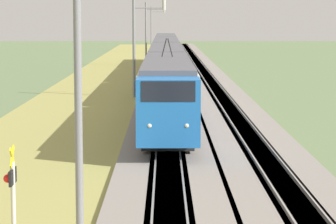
{
  "coord_description": "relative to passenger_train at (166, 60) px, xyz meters",
  "views": [
    {
      "loc": [
        -13.94,
        0.14,
        6.43
      ],
      "look_at": [
        20.67,
        0.0,
        2.28
      ],
      "focal_mm": 85.0,
      "sensor_mm": 36.0,
      "label": 1
    }
  ],
  "objects": [
    {
      "name": "track_main",
      "position": [
        -10.68,
        0.0,
        -2.28
      ],
      "size": [
        240.0,
        1.57,
        0.45
      ],
      "color": "#4C4238",
      "rests_on": "ground"
    },
    {
      "name": "catenary_mast_near",
      "position": [
        -52.53,
        2.5,
        1.63
      ],
      "size": [
        0.22,
        2.56,
        7.87
      ],
      "color": "slate",
      "rests_on": "ground"
    },
    {
      "name": "ballast_adjacent",
      "position": [
        -10.68,
        -4.22,
        -2.29
      ],
      "size": [
        240.0,
        4.4,
        0.3
      ],
      "color": "gray",
      "rests_on": "ground"
    },
    {
      "name": "catenary_mast_mid",
      "position": [
        -12.09,
        2.5,
        1.72
      ],
      "size": [
        0.22,
        2.56,
        8.04
      ],
      "color": "slate",
      "rests_on": "ground"
    },
    {
      "name": "catenary_mast_far",
      "position": [
        28.35,
        2.5,
        1.86
      ],
      "size": [
        0.22,
        2.56,
        8.31
      ],
      "color": "slate",
      "rests_on": "ground"
    },
    {
      "name": "catenary_mast_distant",
      "position": [
        68.79,
        2.5,
        1.84
      ],
      "size": [
        0.22,
        2.56,
        8.27
      ],
      "color": "slate",
      "rests_on": "ground"
    },
    {
      "name": "grass_verge",
      "position": [
        -10.68,
        5.69,
        -2.38
      ],
      "size": [
        240.0,
        9.55,
        0.12
      ],
      "color": "#99934C",
      "rests_on": "ground"
    },
    {
      "name": "passenger_train",
      "position": [
        0.0,
        0.0,
        0.0
      ],
      "size": [
        83.56,
        2.83,
        5.19
      ],
      "rotation": [
        0.0,
        0.0,
        3.14
      ],
      "color": "blue",
      "rests_on": "ground"
    },
    {
      "name": "ballast_main",
      "position": [
        -10.68,
        0.0,
        -2.29
      ],
      "size": [
        240.0,
        4.4,
        0.3
      ],
      "color": "gray",
      "rests_on": "ground"
    },
    {
      "name": "track_adjacent",
      "position": [
        -10.68,
        -4.22,
        -2.28
      ],
      "size": [
        240.0,
        1.57,
        0.45
      ],
      "color": "#4C4238",
      "rests_on": "ground"
    },
    {
      "name": "crossing_signal_aux",
      "position": [
        -56.54,
        3.68,
        -0.32
      ],
      "size": [
        0.7,
        0.23,
        3.47
      ],
      "rotation": [
        0.0,
        0.0,
        1.57
      ],
      "color": "beige",
      "rests_on": "ground"
    }
  ]
}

